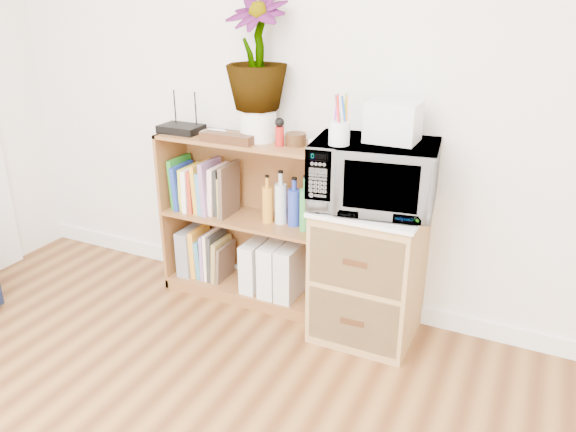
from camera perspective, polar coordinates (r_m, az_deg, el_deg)
The scene contains 21 objects.
skirting_board at distance 3.35m, azimuth 2.46°, elevation -7.42°, with size 4.00×0.02×0.10m, color white.
bookshelf at distance 3.19m, azimuth -4.20°, elevation -0.52°, with size 1.00×0.30×0.95m, color brown.
wicker_unit at distance 2.91m, azimuth 8.15°, elevation -5.78°, with size 0.50×0.45×0.70m, color #9E7542.
microwave at distance 2.69m, azimuth 8.69°, elevation 4.15°, with size 0.58×0.39×0.32m, color silver.
pen_cup at distance 2.57m, azimuth 5.22°, elevation 8.39°, with size 0.10×0.10×0.11m, color white.
small_appliance at distance 2.65m, azimuth 10.65°, elevation 9.42°, with size 0.23×0.19×0.18m, color silver.
router at distance 3.23m, azimuth -10.79°, elevation 8.70°, with size 0.23×0.16×0.04m, color black.
white_bowl at distance 3.10m, azimuth -7.64°, elevation 8.25°, with size 0.13×0.13×0.03m, color silver.
plant_pot at distance 3.00m, azimuth -3.06°, elevation 9.25°, with size 0.19×0.19×0.16m, color white.
potted_plant at distance 2.94m, azimuth -3.21°, elevation 16.21°, with size 0.32×0.32×0.57m, color #306428.
trinket_box at distance 2.97m, azimuth -6.23°, elevation 7.87°, with size 0.30×0.07×0.05m, color #381D0F.
kokeshi_doll at distance 2.88m, azimuth -0.85°, elevation 8.09°, with size 0.04×0.04×0.10m, color #A81814.
wooden_bowl at distance 2.90m, azimuth 0.80°, elevation 7.81°, with size 0.11×0.11×0.06m, color #37210F.
paint_jars at distance 2.75m, azimuth 3.02°, elevation 6.91°, with size 0.11×0.04×0.06m, color pink.
file_box at distance 3.49m, azimuth -9.73°, elevation -3.41°, with size 0.09×0.23×0.28m, color gray.
magazine_holder_left at distance 3.27m, azimuth -3.37°, elevation -4.94°, with size 0.09×0.23×0.29m, color silver.
magazine_holder_mid at distance 3.21m, azimuth -1.46°, elevation -5.26°, with size 0.10×0.24×0.31m, color silver.
magazine_holder_right at distance 3.17m, azimuth 0.26°, elevation -5.61°, with size 0.10×0.25×0.31m, color silver.
cookbooks at distance 3.27m, azimuth -8.45°, elevation 2.87°, with size 0.38×0.20×0.31m.
liquor_bottles at distance 3.00m, azimuth 0.77°, elevation 1.40°, with size 0.37×0.07×0.30m.
lower_books at distance 3.42m, azimuth -7.76°, elevation -3.97°, with size 0.22×0.19×0.30m.
Camera 1 is at (1.13, -0.44, 1.70)m, focal length 35.00 mm.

